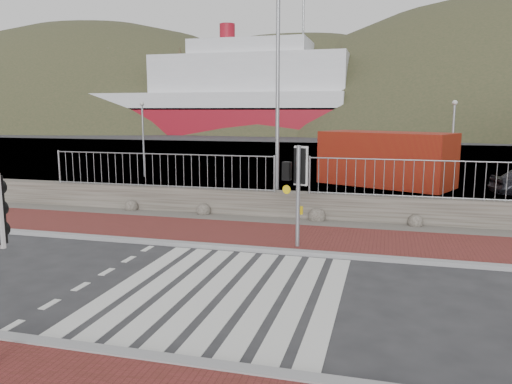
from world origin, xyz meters
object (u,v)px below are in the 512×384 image
(streetlight, at_px, (282,88))
(shipping_container, at_px, (386,159))
(traffic_signal_far, at_px, (297,175))
(ferry, at_px, (212,100))

(streetlight, distance_m, shipping_container, 9.15)
(traffic_signal_far, xyz_separation_m, streetlight, (-1.41, 4.61, 2.44))
(traffic_signal_far, relative_size, streetlight, 0.35)
(shipping_container, bearing_deg, traffic_signal_far, -75.60)
(ferry, height_order, traffic_signal_far, ferry)
(traffic_signal_far, distance_m, shipping_container, 12.63)
(ferry, height_order, streetlight, ferry)
(ferry, bearing_deg, shipping_container, -61.98)
(traffic_signal_far, bearing_deg, ferry, -50.50)
(ferry, relative_size, traffic_signal_far, 18.17)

